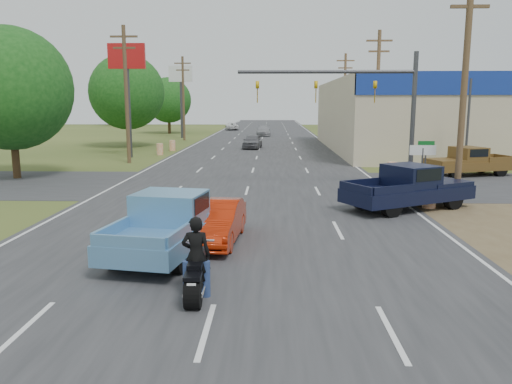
{
  "coord_description": "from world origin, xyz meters",
  "views": [
    {
      "loc": [
        1.27,
        -9.1,
        4.39
      ],
      "look_at": [
        0.71,
        8.35,
        1.3
      ],
      "focal_mm": 35.0,
      "sensor_mm": 36.0,
      "label": 1
    }
  ],
  "objects_px": {
    "rider": "(196,259)",
    "blue_pickup": "(171,222)",
    "distant_car_silver": "(264,131)",
    "navy_pickup": "(410,187)",
    "brown_pickup": "(467,161)",
    "motorcycle": "(196,277)",
    "distant_car_grey": "(252,141)",
    "distant_car_white": "(232,126)",
    "red_convertible": "(216,222)"
  },
  "relations": [
    {
      "from": "motorcycle",
      "to": "distant_car_silver",
      "type": "bearing_deg",
      "value": 87.76
    },
    {
      "from": "rider",
      "to": "blue_pickup",
      "type": "bearing_deg",
      "value": -71.67
    },
    {
      "from": "navy_pickup",
      "to": "distant_car_grey",
      "type": "relative_size",
      "value": 1.43
    },
    {
      "from": "blue_pickup",
      "to": "distant_car_grey",
      "type": "xyz_separation_m",
      "value": [
        1.04,
        35.42,
        -0.21
      ]
    },
    {
      "from": "red_convertible",
      "to": "blue_pickup",
      "type": "xyz_separation_m",
      "value": [
        -1.23,
        -1.08,
        0.26
      ]
    },
    {
      "from": "navy_pickup",
      "to": "distant_car_silver",
      "type": "height_order",
      "value": "navy_pickup"
    },
    {
      "from": "rider",
      "to": "brown_pickup",
      "type": "distance_m",
      "value": 24.48
    },
    {
      "from": "distant_car_silver",
      "to": "motorcycle",
      "type": "bearing_deg",
      "value": -89.87
    },
    {
      "from": "distant_car_silver",
      "to": "blue_pickup",
      "type": "bearing_deg",
      "value": -91.23
    },
    {
      "from": "brown_pickup",
      "to": "rider",
      "type": "bearing_deg",
      "value": 128.28
    },
    {
      "from": "blue_pickup",
      "to": "distant_car_silver",
      "type": "bearing_deg",
      "value": 98.1
    },
    {
      "from": "distant_car_grey",
      "to": "distant_car_white",
      "type": "xyz_separation_m",
      "value": [
        -4.93,
        35.7,
        -0.09
      ]
    },
    {
      "from": "distant_car_white",
      "to": "rider",
      "type": "bearing_deg",
      "value": 86.38
    },
    {
      "from": "motorcycle",
      "to": "blue_pickup",
      "type": "xyz_separation_m",
      "value": [
        -1.29,
        3.58,
        0.41
      ]
    },
    {
      "from": "distant_car_white",
      "to": "brown_pickup",
      "type": "bearing_deg",
      "value": 101.64
    },
    {
      "from": "navy_pickup",
      "to": "distant_car_grey",
      "type": "bearing_deg",
      "value": 166.06
    },
    {
      "from": "rider",
      "to": "navy_pickup",
      "type": "xyz_separation_m",
      "value": [
        7.56,
        10.08,
        0.04
      ]
    },
    {
      "from": "red_convertible",
      "to": "distant_car_silver",
      "type": "height_order",
      "value": "distant_car_silver"
    },
    {
      "from": "distant_car_silver",
      "to": "red_convertible",
      "type": "bearing_deg",
      "value": -89.97
    },
    {
      "from": "motorcycle",
      "to": "brown_pickup",
      "type": "relative_size",
      "value": 0.4
    },
    {
      "from": "motorcycle",
      "to": "distant_car_white",
      "type": "distance_m",
      "value": 74.88
    },
    {
      "from": "distant_car_silver",
      "to": "distant_car_white",
      "type": "relative_size",
      "value": 1.05
    },
    {
      "from": "navy_pickup",
      "to": "blue_pickup",
      "type": "bearing_deg",
      "value": -82.51
    },
    {
      "from": "rider",
      "to": "distant_car_grey",
      "type": "xyz_separation_m",
      "value": [
        -0.24,
        38.94,
        -0.19
      ]
    },
    {
      "from": "red_convertible",
      "to": "blue_pickup",
      "type": "bearing_deg",
      "value": -134.04
    },
    {
      "from": "distant_car_grey",
      "to": "distant_car_silver",
      "type": "distance_m",
      "value": 20.24
    },
    {
      "from": "motorcycle",
      "to": "navy_pickup",
      "type": "height_order",
      "value": "navy_pickup"
    },
    {
      "from": "distant_car_white",
      "to": "distant_car_silver",
      "type": "bearing_deg",
      "value": 102.63
    },
    {
      "from": "red_convertible",
      "to": "rider",
      "type": "relative_size",
      "value": 2.24
    },
    {
      "from": "navy_pickup",
      "to": "brown_pickup",
      "type": "bearing_deg",
      "value": 119.29
    },
    {
      "from": "rider",
      "to": "red_convertible",
      "type": "bearing_deg",
      "value": -91.01
    },
    {
      "from": "blue_pickup",
      "to": "distant_car_silver",
      "type": "relative_size",
      "value": 1.22
    },
    {
      "from": "red_convertible",
      "to": "navy_pickup",
      "type": "relative_size",
      "value": 0.67
    },
    {
      "from": "motorcycle",
      "to": "rider",
      "type": "xyz_separation_m",
      "value": [
        -0.0,
        0.06,
        0.39
      ]
    },
    {
      "from": "distant_car_grey",
      "to": "distant_car_white",
      "type": "height_order",
      "value": "distant_car_grey"
    },
    {
      "from": "motorcycle",
      "to": "brown_pickup",
      "type": "height_order",
      "value": "brown_pickup"
    },
    {
      "from": "distant_car_silver",
      "to": "distant_car_white",
      "type": "bearing_deg",
      "value": 110.85
    },
    {
      "from": "red_convertible",
      "to": "brown_pickup",
      "type": "relative_size",
      "value": 0.7
    },
    {
      "from": "rider",
      "to": "distant_car_grey",
      "type": "distance_m",
      "value": 38.94
    },
    {
      "from": "motorcycle",
      "to": "distant_car_white",
      "type": "xyz_separation_m",
      "value": [
        -5.18,
        74.71,
        0.11
      ]
    },
    {
      "from": "navy_pickup",
      "to": "rider",
      "type": "bearing_deg",
      "value": -65.95
    },
    {
      "from": "red_convertible",
      "to": "navy_pickup",
      "type": "bearing_deg",
      "value": 40.31
    },
    {
      "from": "red_convertible",
      "to": "distant_car_grey",
      "type": "distance_m",
      "value": 34.34
    },
    {
      "from": "navy_pickup",
      "to": "brown_pickup",
      "type": "distance_m",
      "value": 11.9
    },
    {
      "from": "distant_car_grey",
      "to": "motorcycle",
      "type": "bearing_deg",
      "value": -84.75
    },
    {
      "from": "red_convertible",
      "to": "rider",
      "type": "xyz_separation_m",
      "value": [
        0.06,
        -4.6,
        0.24
      ]
    },
    {
      "from": "red_convertible",
      "to": "distant_car_white",
      "type": "relative_size",
      "value": 0.89
    },
    {
      "from": "red_convertible",
      "to": "distant_car_white",
      "type": "xyz_separation_m",
      "value": [
        -5.12,
        70.04,
        -0.04
      ]
    },
    {
      "from": "rider",
      "to": "distant_car_silver",
      "type": "relative_size",
      "value": 0.38
    },
    {
      "from": "rider",
      "to": "navy_pickup",
      "type": "relative_size",
      "value": 0.3
    }
  ]
}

